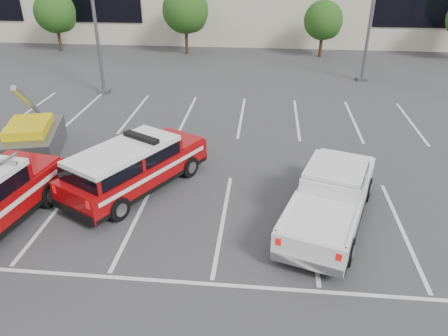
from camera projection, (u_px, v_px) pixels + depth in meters
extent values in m
plane|color=#3B3B3D|center=(223.00, 220.00, 13.53)|extent=(120.00, 120.00, 0.00)
cube|color=silver|center=(234.00, 157.00, 17.49)|extent=(23.00, 15.00, 0.01)
cylinder|color=#3F2B19|center=(60.00, 40.00, 33.85)|extent=(0.24, 0.24, 1.67)
sphere|color=#124211|center=(55.00, 12.00, 32.90)|extent=(3.07, 3.07, 3.07)
sphere|color=#124211|center=(62.00, 18.00, 33.26)|extent=(2.05, 2.05, 2.05)
cylinder|color=#3F2B19|center=(187.00, 41.00, 32.93)|extent=(0.24, 0.24, 1.84)
sphere|color=#124211|center=(185.00, 10.00, 31.89)|extent=(3.37, 3.37, 3.37)
sphere|color=#124211|center=(191.00, 17.00, 32.27)|extent=(2.24, 2.24, 2.24)
cylinder|color=#3F2B19|center=(321.00, 46.00, 32.13)|extent=(0.24, 0.24, 1.51)
sphere|color=#124211|center=(323.00, 20.00, 31.27)|extent=(2.77, 2.77, 2.77)
sphere|color=#124211|center=(328.00, 26.00, 31.61)|extent=(1.85, 1.85, 1.85)
cube|color=#59595E|center=(104.00, 91.00, 24.76)|extent=(0.60, 0.60, 0.20)
cube|color=#59595E|center=(362.00, 79.00, 26.97)|extent=(0.60, 0.60, 0.20)
cube|color=#8E0609|center=(137.00, 169.00, 14.95)|extent=(4.34, 5.63, 0.82)
cube|color=black|center=(124.00, 158.00, 14.30)|extent=(3.44, 4.19, 0.43)
cube|color=silver|center=(123.00, 150.00, 14.17)|extent=(3.36, 4.11, 0.16)
cube|color=black|center=(141.00, 137.00, 14.70)|extent=(1.39, 0.95, 0.15)
cube|color=silver|center=(330.00, 202.00, 13.13)|extent=(3.52, 5.84, 0.80)
cube|color=black|center=(335.00, 177.00, 13.26)|extent=(2.27, 2.40, 0.42)
cube|color=silver|center=(336.00, 168.00, 13.12)|extent=(2.22, 2.35, 0.15)
cube|color=#59595E|center=(32.00, 143.00, 17.46)|extent=(2.89, 3.83, 1.04)
cube|color=gold|center=(29.00, 127.00, 17.15)|extent=(2.00, 2.40, 0.38)
cylinder|color=#A5A5A8|center=(27.00, 101.00, 17.23)|extent=(0.93, 2.73, 2.03)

